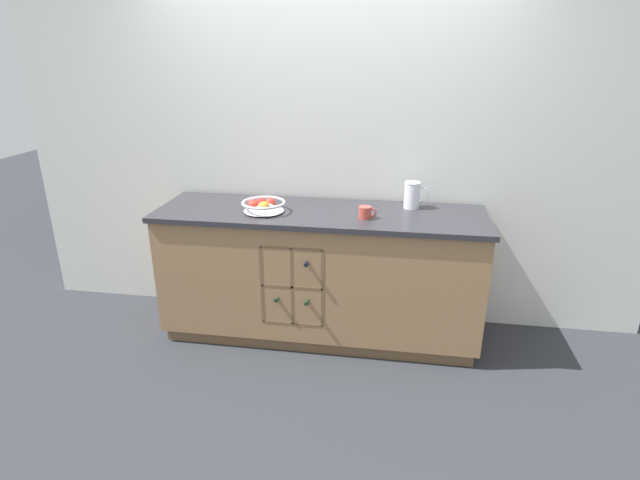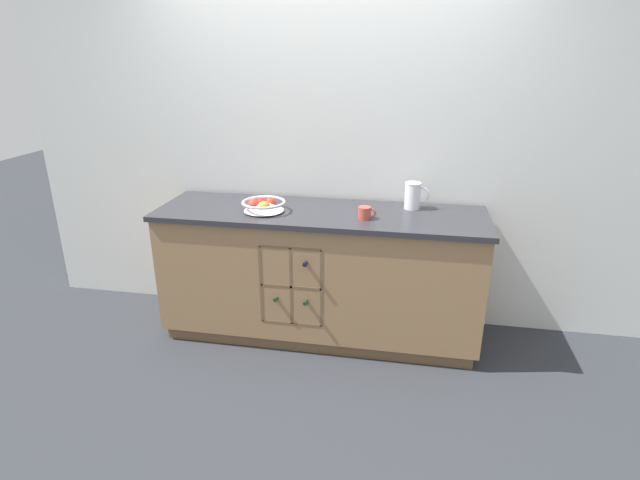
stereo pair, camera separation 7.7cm
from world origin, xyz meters
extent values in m
plane|color=#2D3035|center=(0.00, 0.00, 0.00)|extent=(14.00, 14.00, 0.00)
cube|color=silver|center=(0.00, 0.37, 1.27)|extent=(4.56, 0.06, 2.55)
cube|color=brown|center=(0.00, 0.00, 0.04)|extent=(2.10, 0.54, 0.09)
cube|color=#99724C|center=(0.00, 0.00, 0.49)|extent=(2.16, 0.60, 0.80)
cube|color=#2D2D33|center=(0.00, 0.00, 0.91)|extent=(2.20, 0.64, 0.03)
cube|color=brown|center=(-0.14, -0.20, 0.50)|extent=(0.40, 0.01, 0.54)
cube|color=brown|center=(-0.34, -0.25, 0.50)|extent=(0.02, 0.10, 0.54)
cube|color=brown|center=(0.07, -0.25, 0.50)|extent=(0.02, 0.10, 0.54)
cube|color=brown|center=(-0.14, -0.25, 0.23)|extent=(0.40, 0.10, 0.02)
cube|color=brown|center=(-0.14, -0.25, 0.50)|extent=(0.40, 0.10, 0.02)
cube|color=brown|center=(-0.14, -0.25, 0.77)|extent=(0.40, 0.10, 0.02)
cube|color=brown|center=(-0.14, -0.25, 0.50)|extent=(0.02, 0.10, 0.54)
cylinder|color=#19381E|center=(-0.24, -0.14, 0.41)|extent=(0.07, 0.21, 0.07)
cylinder|color=#19381E|center=(-0.24, -0.29, 0.41)|extent=(0.03, 0.09, 0.03)
cylinder|color=#19381E|center=(-0.04, -0.16, 0.41)|extent=(0.07, 0.20, 0.07)
cylinder|color=#19381E|center=(-0.04, -0.30, 0.41)|extent=(0.03, 0.09, 0.03)
cylinder|color=black|center=(-0.04, -0.15, 0.68)|extent=(0.07, 0.20, 0.07)
cylinder|color=black|center=(-0.04, -0.30, 0.68)|extent=(0.03, 0.09, 0.03)
cylinder|color=silver|center=(-0.36, -0.07, 0.93)|extent=(0.13, 0.13, 0.01)
cone|color=silver|center=(-0.36, -0.07, 0.97)|extent=(0.27, 0.27, 0.06)
torus|color=silver|center=(-0.36, -0.07, 0.99)|extent=(0.29, 0.29, 0.02)
sphere|color=red|center=(-0.43, -0.09, 0.97)|extent=(0.08, 0.08, 0.08)
sphere|color=gold|center=(-0.35, -0.09, 0.97)|extent=(0.07, 0.07, 0.07)
sphere|color=red|center=(-0.34, -0.01, 0.97)|extent=(0.07, 0.07, 0.07)
sphere|color=red|center=(-0.39, -0.03, 0.97)|extent=(0.08, 0.08, 0.08)
cylinder|color=white|center=(0.60, 0.18, 1.01)|extent=(0.10, 0.10, 0.18)
torus|color=white|center=(0.60, 0.18, 1.10)|extent=(0.11, 0.11, 0.01)
torus|color=white|center=(0.65, 0.18, 1.02)|extent=(0.11, 0.01, 0.11)
cylinder|color=#B7473D|center=(0.30, -0.10, 0.96)|extent=(0.08, 0.08, 0.08)
torus|color=#B7473D|center=(0.35, -0.10, 0.97)|extent=(0.06, 0.01, 0.06)
camera|label=1|loc=(0.50, -3.13, 1.92)|focal=28.00mm
camera|label=2|loc=(0.57, -3.11, 1.92)|focal=28.00mm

